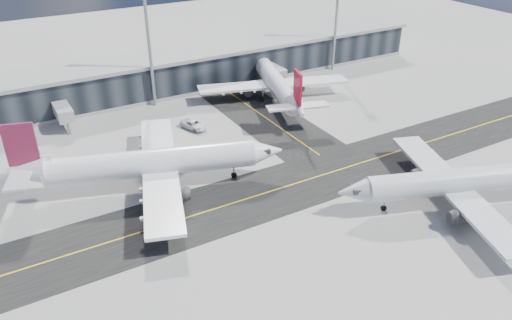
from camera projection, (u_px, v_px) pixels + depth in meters
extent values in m
plane|color=gray|center=(263.00, 210.00, 76.25)|extent=(300.00, 300.00, 0.00)
cube|color=black|center=(251.00, 198.00, 79.28)|extent=(180.00, 14.00, 0.02)
cube|color=black|center=(253.00, 109.00, 110.63)|extent=(14.00, 50.00, 0.02)
cube|color=yellow|center=(251.00, 198.00, 79.27)|extent=(180.00, 0.25, 0.01)
cube|color=yellow|center=(253.00, 109.00, 110.62)|extent=(0.25, 50.00, 0.01)
cube|color=black|center=(143.00, 79.00, 116.04)|extent=(150.00, 12.00, 8.00)
cube|color=gray|center=(141.00, 60.00, 113.91)|extent=(152.00, 13.00, 0.80)
cube|color=gray|center=(145.00, 93.00, 117.78)|extent=(150.00, 12.20, 0.80)
cube|color=gray|center=(62.00, 109.00, 101.51)|extent=(3.00, 10.00, 2.40)
cylinder|color=gray|center=(69.00, 129.00, 98.83)|extent=(0.60, 0.60, 2.40)
cube|color=gray|center=(271.00, 70.00, 123.27)|extent=(3.00, 10.00, 2.40)
cylinder|color=gray|center=(282.00, 85.00, 120.59)|extent=(0.60, 0.60, 2.40)
cylinder|color=gray|center=(149.00, 44.00, 105.88)|extent=(0.70, 0.70, 28.00)
cylinder|color=gray|center=(336.00, 16.00, 127.64)|extent=(0.70, 0.70, 28.00)
cylinder|color=white|center=(152.00, 163.00, 80.20)|extent=(32.92, 14.36, 4.42)
cone|color=white|center=(266.00, 151.00, 83.62)|extent=(6.61, 5.90, 4.42)
cone|color=white|center=(24.00, 172.00, 76.36)|extent=(7.67, 6.24, 4.42)
cube|color=white|center=(160.00, 168.00, 80.94)|extent=(16.77, 37.46, 0.55)
cylinder|color=#2D2D30|center=(165.00, 155.00, 87.40)|extent=(5.20, 3.84, 2.54)
cylinder|color=#2D2D30|center=(170.00, 195.00, 76.05)|extent=(5.20, 3.84, 2.54)
cube|color=silver|center=(165.00, 150.00, 86.97)|extent=(2.24, 1.10, 0.88)
cube|color=silver|center=(169.00, 190.00, 75.62)|extent=(2.24, 1.10, 0.88)
cube|color=#671A49|center=(21.00, 145.00, 74.21)|extent=(4.57, 1.89, 6.85)
cube|color=white|center=(23.00, 168.00, 76.04)|extent=(7.01, 13.57, 0.39)
cube|color=#2D2D30|center=(263.00, 149.00, 83.30)|extent=(2.85, 2.99, 0.77)
cylinder|color=gray|center=(234.00, 171.00, 84.11)|extent=(0.33, 0.33, 2.21)
cylinder|color=black|center=(234.00, 175.00, 84.51)|extent=(1.07, 0.67, 0.99)
cylinder|color=black|center=(147.00, 174.00, 84.68)|extent=(1.33, 0.90, 1.22)
cylinder|color=black|center=(148.00, 194.00, 79.01)|extent=(1.33, 0.90, 1.22)
cylinder|color=white|center=(275.00, 81.00, 114.17)|extent=(13.01, 30.63, 4.11)
cone|color=white|center=(258.00, 59.00, 129.06)|extent=(5.44, 6.12, 4.11)
cone|color=white|center=(298.00, 109.00, 98.54)|extent=(5.74, 7.10, 4.11)
cube|color=white|center=(274.00, 84.00, 115.55)|extent=(34.86, 15.21, 0.51)
cylinder|color=#2D2D30|center=(247.00, 89.00, 115.79)|extent=(3.53, 4.82, 2.36)
cylinder|color=#2D2D30|center=(298.00, 85.00, 118.15)|extent=(3.53, 4.82, 2.36)
cube|color=silver|center=(247.00, 86.00, 115.39)|extent=(1.00, 2.08, 0.82)
cube|color=silver|center=(298.00, 82.00, 117.75)|extent=(1.00, 2.08, 0.82)
cube|color=red|center=(298.00, 88.00, 96.89)|extent=(1.71, 4.26, 6.36)
cube|color=white|center=(298.00, 106.00, 98.24)|extent=(12.62, 6.38, 0.36)
cube|color=#2D2D30|center=(258.00, 58.00, 128.43)|extent=(2.76, 2.63, 0.72)
cylinder|color=gray|center=(262.00, 76.00, 126.08)|extent=(0.31, 0.31, 2.05)
cylinder|color=black|center=(262.00, 79.00, 126.45)|extent=(0.62, 0.99, 0.92)
cylinder|color=black|center=(263.00, 99.00, 114.42)|extent=(0.82, 1.23, 1.13)
cylinder|color=black|center=(288.00, 96.00, 115.60)|extent=(0.82, 1.23, 1.13)
cylinder|color=silver|center=(461.00, 181.00, 76.11)|extent=(29.60, 13.90, 4.00)
cone|color=silver|center=(355.00, 191.00, 73.49)|extent=(6.06, 5.46, 4.00)
cube|color=silver|center=(453.00, 187.00, 76.44)|extent=(16.19, 33.71, 0.50)
cylinder|color=#2D2D30|center=(467.00, 216.00, 71.65)|extent=(4.73, 3.58, 2.30)
cylinder|color=#2D2D30|center=(428.00, 174.00, 81.99)|extent=(4.73, 3.58, 2.30)
cube|color=silver|center=(468.00, 211.00, 71.26)|extent=(2.02, 1.05, 0.80)
cube|color=silver|center=(428.00, 170.00, 81.60)|extent=(2.02, 1.05, 0.80)
cube|color=#2D2D30|center=(358.00, 189.00, 73.38)|extent=(2.63, 2.75, 0.70)
cylinder|color=gray|center=(384.00, 204.00, 75.62)|extent=(0.31, 0.31, 2.00)
cylinder|color=black|center=(384.00, 208.00, 75.98)|extent=(0.97, 0.63, 0.90)
cylinder|color=black|center=(473.00, 210.00, 75.35)|extent=(1.20, 0.84, 1.10)
cylinder|color=black|center=(452.00, 189.00, 80.52)|extent=(1.20, 0.84, 1.10)
cube|color=yellow|center=(154.00, 227.00, 71.41)|extent=(2.65, 1.39, 0.60)
cube|color=yellow|center=(158.00, 222.00, 71.52)|extent=(1.02, 1.18, 0.77)
cube|color=black|center=(158.00, 220.00, 71.37)|extent=(0.93, 1.13, 0.21)
cylinder|color=black|center=(158.00, 225.00, 72.40)|extent=(0.61, 0.26, 0.60)
cylinder|color=black|center=(161.00, 229.00, 71.59)|extent=(0.61, 0.26, 0.60)
cylinder|color=black|center=(147.00, 229.00, 71.56)|extent=(0.61, 0.26, 0.60)
cylinder|color=black|center=(150.00, 233.00, 70.75)|extent=(0.61, 0.26, 0.60)
imported|color=white|center=(194.00, 125.00, 101.30)|extent=(4.71, 6.76, 1.71)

